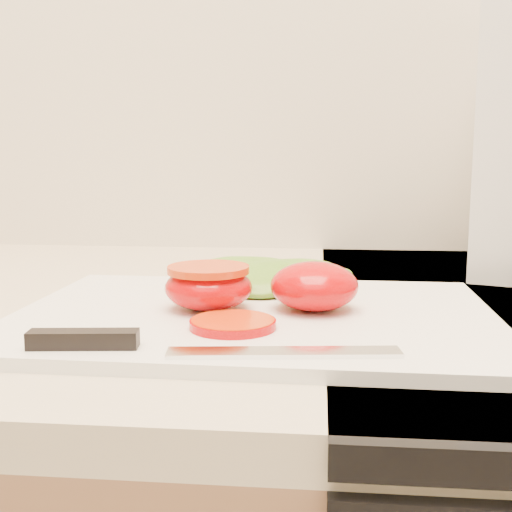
{
  "coord_description": "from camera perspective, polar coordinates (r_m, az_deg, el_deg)",
  "views": [
    {
      "loc": [
        0.16,
        1.04,
        1.07
      ],
      "look_at": [
        0.11,
        1.57,
        0.99
      ],
      "focal_mm": 45.0,
      "sensor_mm": 36.0,
      "label": 1
    }
  ],
  "objects": [
    {
      "name": "cutting_board",
      "position": [
        0.54,
        -0.11,
        -5.42
      ],
      "size": [
        0.4,
        0.29,
        0.01
      ],
      "primitive_type": "cube",
      "rotation": [
        0.0,
        0.0,
        -0.01
      ],
      "color": "white",
      "rests_on": "counter"
    },
    {
      "name": "tomato_half_dome",
      "position": [
        0.54,
        5.19,
        -2.67
      ],
      "size": [
        0.07,
        0.07,
        0.04
      ],
      "primitive_type": "ellipsoid",
      "color": "red",
      "rests_on": "cutting_board"
    },
    {
      "name": "tomato_half_cut",
      "position": [
        0.54,
        -4.23,
        -2.62
      ],
      "size": [
        0.07,
        0.07,
        0.04
      ],
      "color": "red",
      "rests_on": "cutting_board"
    },
    {
      "name": "tomato_slice_0",
      "position": [
        0.49,
        -2.07,
        -6.02
      ],
      "size": [
        0.06,
        0.06,
        0.01
      ],
      "primitive_type": "cylinder",
      "color": "red",
      "rests_on": "cutting_board"
    },
    {
      "name": "lettuce_leaf_0",
      "position": [
        0.62,
        -0.75,
        -1.9
      ],
      "size": [
        0.14,
        0.09,
        0.03
      ],
      "primitive_type": "ellipsoid",
      "rotation": [
        0.0,
        0.0,
        -0.03
      ],
      "color": "#6BA02A",
      "rests_on": "cutting_board"
    },
    {
      "name": "lettuce_leaf_1",
      "position": [
        0.62,
        3.87,
        -1.95
      ],
      "size": [
        0.13,
        0.11,
        0.02
      ],
      "primitive_type": "ellipsoid",
      "rotation": [
        0.0,
        0.0,
        0.3
      ],
      "color": "#6BA02A",
      "rests_on": "cutting_board"
    },
    {
      "name": "knife",
      "position": [
        0.44,
        -8.5,
        -7.78
      ],
      "size": [
        0.25,
        0.04,
        0.01
      ],
      "rotation": [
        0.0,
        0.0,
        0.11
      ],
      "color": "silver",
      "rests_on": "cutting_board"
    }
  ]
}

